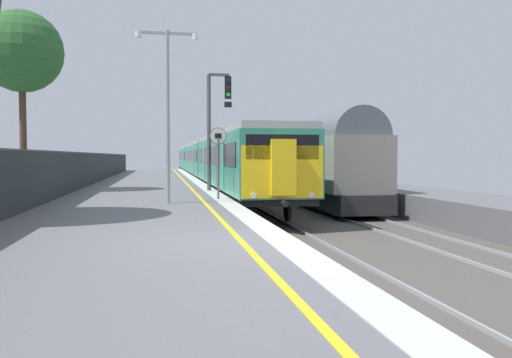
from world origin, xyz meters
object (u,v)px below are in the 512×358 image
(signal_gantry, at_px, (215,118))
(freight_train_adjacent_track, at_px, (282,158))
(speed_limit_sign, at_px, (218,153))
(platform_lamp_mid, at_px, (167,101))
(commuter_train_at_platform, at_px, (207,159))
(background_tree_left, at_px, (23,54))

(signal_gantry, bearing_deg, freight_train_adjacent_track, 62.87)
(speed_limit_sign, xyz_separation_m, platform_lamp_mid, (-1.78, -1.39, 1.66))
(commuter_train_at_platform, height_order, background_tree_left, background_tree_left)
(freight_train_adjacent_track, relative_size, signal_gantry, 5.83)
(signal_gantry, height_order, platform_lamp_mid, platform_lamp_mid)
(freight_train_adjacent_track, relative_size, background_tree_left, 3.89)
(freight_train_adjacent_track, xyz_separation_m, signal_gantry, (-5.48, -10.70, 1.79))
(background_tree_left, bearing_deg, speed_limit_sign, -35.83)
(commuter_train_at_platform, height_order, speed_limit_sign, commuter_train_at_platform)
(commuter_train_at_platform, xyz_separation_m, signal_gantry, (-1.48, -22.14, 1.96))
(signal_gantry, xyz_separation_m, speed_limit_sign, (-0.37, -4.80, -1.60))
(background_tree_left, bearing_deg, platform_lamp_mid, -49.46)
(freight_train_adjacent_track, xyz_separation_m, platform_lamp_mid, (-7.63, -16.90, 1.85))
(commuter_train_at_platform, relative_size, speed_limit_sign, 23.16)
(freight_train_adjacent_track, distance_m, platform_lamp_mid, 18.63)
(speed_limit_sign, distance_m, platform_lamp_mid, 2.80)
(platform_lamp_mid, bearing_deg, freight_train_adjacent_track, 65.71)
(signal_gantry, bearing_deg, platform_lamp_mid, -109.09)
(freight_train_adjacent_track, height_order, speed_limit_sign, freight_train_adjacent_track)
(freight_train_adjacent_track, distance_m, speed_limit_sign, 16.57)
(commuter_train_at_platform, bearing_deg, speed_limit_sign, -93.92)
(platform_lamp_mid, xyz_separation_m, background_tree_left, (-5.99, 7.00, 2.60))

